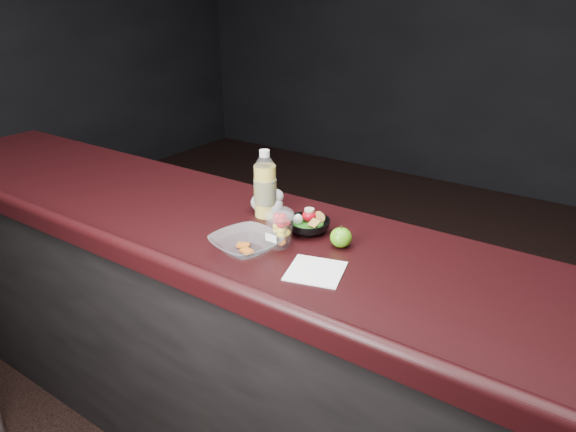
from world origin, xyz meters
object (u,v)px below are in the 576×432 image
object	(u,v)px
snack_bowl	(308,225)
takeout_bowl	(246,244)
lemonade_bottle	(265,189)
fruit_cup	(280,226)
green_apple	(341,237)

from	to	relation	value
snack_bowl	takeout_bowl	distance (m)	0.25
snack_bowl	lemonade_bottle	bearing A→B (deg)	171.32
fruit_cup	lemonade_bottle	bearing A→B (deg)	137.13
snack_bowl	takeout_bowl	world-z (taller)	snack_bowl
green_apple	snack_bowl	size ratio (longest dim) A/B	0.39
snack_bowl	green_apple	bearing A→B (deg)	-12.59
snack_bowl	takeout_bowl	bearing A→B (deg)	-110.19
green_apple	snack_bowl	xyz separation A→B (m)	(-0.15, 0.03, -0.00)
lemonade_bottle	fruit_cup	world-z (taller)	lemonade_bottle
lemonade_bottle	snack_bowl	bearing A→B (deg)	-8.68
green_apple	fruit_cup	bearing A→B (deg)	-147.00
lemonade_bottle	snack_bowl	world-z (taller)	lemonade_bottle
lemonade_bottle	snack_bowl	xyz separation A→B (m)	(0.20, -0.03, -0.08)
lemonade_bottle	green_apple	size ratio (longest dim) A/B	3.38
fruit_cup	takeout_bowl	distance (m)	0.12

